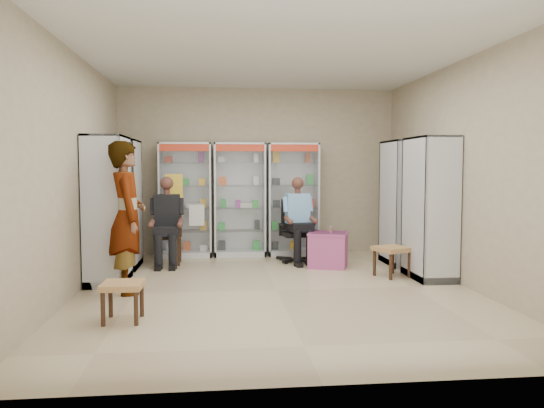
{
  "coord_description": "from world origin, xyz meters",
  "views": [
    {
      "loc": [
        -0.76,
        -6.66,
        1.58
      ],
      "look_at": [
        0.01,
        0.7,
        1.06
      ],
      "focal_mm": 35.0,
      "sensor_mm": 36.0,
      "label": 1
    }
  ],
  "objects": [
    {
      "name": "floor",
      "position": [
        0.0,
        0.0,
        0.0
      ],
      "size": [
        6.0,
        6.0,
        0.0
      ],
      "primitive_type": "plane",
      "color": "tan",
      "rests_on": "ground"
    },
    {
      "name": "room_shell",
      "position": [
        0.0,
        0.0,
        1.97
      ],
      "size": [
        5.02,
        6.02,
        3.01
      ],
      "color": "tan",
      "rests_on": "ground"
    },
    {
      "name": "cabinet_back_left",
      "position": [
        -1.3,
        2.73,
        1.0
      ],
      "size": [
        0.9,
        0.5,
        2.0
      ],
      "primitive_type": "cube",
      "color": "#B3B5BB",
      "rests_on": "floor"
    },
    {
      "name": "cabinet_back_mid",
      "position": [
        -0.35,
        2.73,
        1.0
      ],
      "size": [
        0.9,
        0.5,
        2.0
      ],
      "primitive_type": "cube",
      "color": "silver",
      "rests_on": "floor"
    },
    {
      "name": "cabinet_back_right",
      "position": [
        0.6,
        2.73,
        1.0
      ],
      "size": [
        0.9,
        0.5,
        2.0
      ],
      "primitive_type": "cube",
      "color": "#9FA1A6",
      "rests_on": "floor"
    },
    {
      "name": "cabinet_right_far",
      "position": [
        2.23,
        1.6,
        1.0
      ],
      "size": [
        0.9,
        0.5,
        2.0
      ],
      "primitive_type": "cube",
      "rotation": [
        0.0,
        0.0,
        1.57
      ],
      "color": "#B0B4B8",
      "rests_on": "floor"
    },
    {
      "name": "cabinet_right_near",
      "position": [
        2.23,
        0.5,
        1.0
      ],
      "size": [
        0.9,
        0.5,
        2.0
      ],
      "primitive_type": "cube",
      "rotation": [
        0.0,
        0.0,
        1.57
      ],
      "color": "silver",
      "rests_on": "floor"
    },
    {
      "name": "cabinet_left_far",
      "position": [
        -2.23,
        1.8,
        1.0
      ],
      "size": [
        0.9,
        0.5,
        2.0
      ],
      "primitive_type": "cube",
      "rotation": [
        0.0,
        0.0,
        -1.57
      ],
      "color": "#9EA1A5",
      "rests_on": "floor"
    },
    {
      "name": "cabinet_left_near",
      "position": [
        -2.23,
        0.7,
        1.0
      ],
      "size": [
        0.9,
        0.5,
        2.0
      ],
      "primitive_type": "cube",
      "rotation": [
        0.0,
        0.0,
        -1.57
      ],
      "color": "#AAACB1",
      "rests_on": "floor"
    },
    {
      "name": "wooden_chair",
      "position": [
        -1.55,
        2.0,
        0.47
      ],
      "size": [
        0.42,
        0.42,
        0.94
      ],
      "primitive_type": "cube",
      "color": "black",
      "rests_on": "floor"
    },
    {
      "name": "seated_customer",
      "position": [
        -1.55,
        1.95,
        0.67
      ],
      "size": [
        0.44,
        0.6,
        1.34
      ],
      "primitive_type": null,
      "color": "black",
      "rests_on": "floor"
    },
    {
      "name": "office_chair",
      "position": [
        0.57,
        2.02,
        0.52
      ],
      "size": [
        0.64,
        0.64,
        1.04
      ],
      "primitive_type": "cube",
      "rotation": [
        0.0,
        0.0,
        0.14
      ],
      "color": "black",
      "rests_on": "floor"
    },
    {
      "name": "seated_shopkeeper",
      "position": [
        0.57,
        1.97,
        0.66
      ],
      "size": [
        0.52,
        0.66,
        1.32
      ],
      "primitive_type": null,
      "rotation": [
        0.0,
        0.0,
        0.14
      ],
      "color": "#6DA3D9",
      "rests_on": "floor"
    },
    {
      "name": "pink_trunk",
      "position": [
        0.99,
        1.5,
        0.28
      ],
      "size": [
        0.72,
        0.71,
        0.55
      ],
      "primitive_type": "cube",
      "rotation": [
        0.0,
        0.0,
        -0.33
      ],
      "color": "#C34E9C",
      "rests_on": "floor"
    },
    {
      "name": "tea_glass",
      "position": [
        1.03,
        1.49,
        0.6
      ],
      "size": [
        0.07,
        0.07,
        0.1
      ],
      "primitive_type": "cylinder",
      "color": "#5A1D07",
      "rests_on": "pink_trunk"
    },
    {
      "name": "woven_stool_a",
      "position": [
        1.75,
        0.66,
        0.22
      ],
      "size": [
        0.57,
        0.57,
        0.43
      ],
      "primitive_type": "cube",
      "rotation": [
        0.0,
        0.0,
        0.4
      ],
      "color": "#9D6D42",
      "rests_on": "floor"
    },
    {
      "name": "woven_stool_b",
      "position": [
        -1.72,
        -1.2,
        0.2
      ],
      "size": [
        0.42,
        0.42,
        0.4
      ],
      "primitive_type": "cube",
      "rotation": [
        0.0,
        0.0,
        -0.04
      ],
      "color": "#B3854B",
      "rests_on": "floor"
    },
    {
      "name": "standing_man",
      "position": [
        -1.87,
        0.07,
        0.95
      ],
      "size": [
        0.59,
        0.77,
        1.9
      ],
      "primitive_type": "imported",
      "rotation": [
        0.0,
        0.0,
        1.79
      ],
      "color": "#959597",
      "rests_on": "floor"
    }
  ]
}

